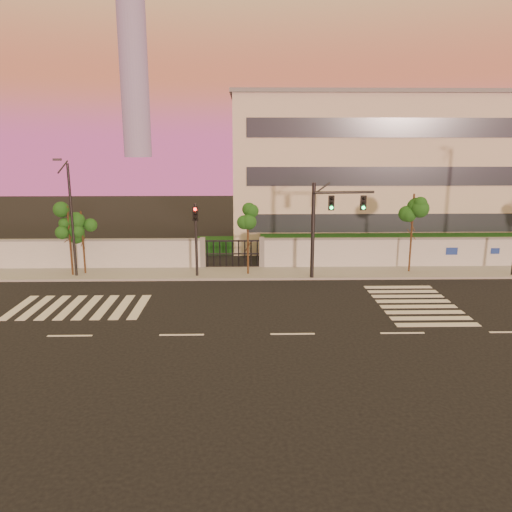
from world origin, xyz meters
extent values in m
plane|color=black|center=(0.00, 0.00, 0.00)|extent=(120.00, 120.00, 0.00)
cube|color=gray|center=(0.00, 10.50, 0.07)|extent=(60.00, 3.00, 0.15)
cube|color=#B3B5BA|center=(-17.50, 12.00, 1.00)|extent=(25.00, 0.30, 2.00)
cube|color=slate|center=(-17.50, 12.00, 2.06)|extent=(25.00, 0.36, 0.12)
cube|color=#B3B5BA|center=(14.50, 12.00, 1.00)|extent=(31.00, 0.30, 2.00)
cube|color=slate|center=(14.50, 12.00, 2.06)|extent=(31.00, 0.36, 0.12)
cube|color=slate|center=(-5.00, 12.00, 1.10)|extent=(0.35, 0.35, 2.20)
cube|color=slate|center=(-1.00, 12.00, 1.10)|extent=(0.35, 0.35, 2.20)
cube|color=black|center=(9.00, 14.50, 0.90)|extent=(20.00, 2.00, 1.80)
cube|color=black|center=(-16.00, 14.50, 0.70)|extent=(12.00, 1.80, 1.40)
cube|color=black|center=(-3.00, 17.00, 0.60)|extent=(6.00, 1.50, 1.20)
cube|color=beige|center=(9.00, 22.00, 6.00)|extent=(24.00, 12.00, 12.00)
cube|color=#262D38|center=(9.00, 15.98, 2.50)|extent=(22.00, 0.08, 1.40)
cube|color=#262D38|center=(9.00, 15.98, 6.00)|extent=(22.00, 0.08, 1.40)
cube|color=#262D38|center=(9.00, 15.98, 9.50)|extent=(22.00, 0.08, 1.40)
cube|color=slate|center=(9.00, 22.00, 12.10)|extent=(24.40, 12.40, 0.30)
cylinder|color=slate|center=(-65.00, 280.00, 55.00)|extent=(16.00, 16.00, 110.00)
cube|color=silver|center=(-14.00, 4.00, 0.01)|extent=(0.50, 4.00, 0.02)
cube|color=silver|center=(-13.10, 4.00, 0.01)|extent=(0.50, 4.00, 0.02)
cube|color=silver|center=(-12.20, 4.00, 0.01)|extent=(0.50, 4.00, 0.02)
cube|color=silver|center=(-11.30, 4.00, 0.01)|extent=(0.50, 4.00, 0.02)
cube|color=silver|center=(-10.40, 4.00, 0.01)|extent=(0.50, 4.00, 0.02)
cube|color=silver|center=(-9.50, 4.00, 0.01)|extent=(0.50, 4.00, 0.02)
cube|color=silver|center=(-8.60, 4.00, 0.01)|extent=(0.50, 4.00, 0.02)
cube|color=silver|center=(-7.70, 4.00, 0.01)|extent=(0.50, 4.00, 0.02)
cube|color=silver|center=(7.00, 1.00, 0.01)|extent=(4.00, 0.50, 0.02)
cube|color=silver|center=(7.00, 1.90, 0.01)|extent=(4.00, 0.50, 0.02)
cube|color=silver|center=(7.00, 2.80, 0.01)|extent=(4.00, 0.50, 0.02)
cube|color=silver|center=(7.00, 3.70, 0.01)|extent=(4.00, 0.50, 0.02)
cube|color=silver|center=(7.00, 4.60, 0.01)|extent=(4.00, 0.50, 0.02)
cube|color=silver|center=(7.00, 5.50, 0.01)|extent=(4.00, 0.50, 0.02)
cube|color=silver|center=(7.00, 6.40, 0.01)|extent=(4.00, 0.50, 0.02)
cube|color=silver|center=(7.00, 7.30, 0.01)|extent=(4.00, 0.50, 0.02)
cube|color=silver|center=(-10.00, 0.00, 0.01)|extent=(2.00, 0.15, 0.01)
cube|color=silver|center=(-5.00, 0.00, 0.01)|extent=(2.00, 0.15, 0.01)
cube|color=silver|center=(0.00, 0.00, 0.01)|extent=(2.00, 0.15, 0.01)
cube|color=silver|center=(5.00, 0.00, 0.01)|extent=(2.00, 0.15, 0.01)
cube|color=silver|center=(10.00, 0.00, 0.01)|extent=(2.00, 0.15, 0.01)
cylinder|color=#382314|center=(-13.23, 10.12, 2.29)|extent=(0.12, 0.12, 4.58)
sphere|color=#174614|center=(-13.23, 10.12, 3.67)|extent=(1.13, 1.13, 1.13)
sphere|color=#174614|center=(-12.87, 10.32, 2.98)|extent=(0.86, 0.86, 0.86)
sphere|color=#174614|center=(-13.54, 9.96, 3.21)|extent=(0.82, 0.82, 0.82)
cylinder|color=#382314|center=(-12.55, 10.51, 2.10)|extent=(0.11, 0.11, 4.20)
sphere|color=#174614|center=(-12.55, 10.51, 3.36)|extent=(1.01, 1.01, 1.01)
sphere|color=#174614|center=(-12.22, 10.69, 2.73)|extent=(0.77, 0.77, 0.77)
sphere|color=#174614|center=(-12.82, 10.37, 2.94)|extent=(0.74, 0.74, 0.74)
cylinder|color=#382314|center=(-1.95, 10.14, 2.33)|extent=(0.13, 0.13, 4.67)
sphere|color=#174614|center=(-1.95, 10.14, 3.73)|extent=(1.19, 1.19, 1.19)
sphere|color=#174614|center=(-1.57, 10.36, 3.03)|extent=(0.91, 0.91, 0.91)
sphere|color=#174614|center=(-2.27, 9.98, 3.27)|extent=(0.87, 0.87, 0.87)
cylinder|color=#382314|center=(8.69, 10.53, 2.63)|extent=(0.12, 0.12, 5.26)
sphere|color=#174614|center=(8.69, 10.53, 4.21)|extent=(1.09, 1.09, 1.09)
sphere|color=#174614|center=(9.04, 10.72, 3.42)|extent=(0.83, 0.83, 0.83)
sphere|color=#174614|center=(8.39, 10.38, 3.68)|extent=(0.79, 0.79, 0.79)
cylinder|color=black|center=(2.06, 9.14, 3.04)|extent=(0.24, 0.24, 6.08)
cylinder|color=black|center=(3.93, 9.14, 5.49)|extent=(3.72, 0.49, 0.16)
cube|color=black|center=(3.14, 9.09, 4.85)|extent=(0.34, 0.18, 0.88)
sphere|color=#0CF259|center=(3.14, 8.98, 4.58)|extent=(0.20, 0.20, 0.20)
cube|color=black|center=(5.10, 9.09, 4.85)|extent=(0.34, 0.18, 0.88)
sphere|color=#0CF259|center=(5.10, 8.98, 4.58)|extent=(0.20, 0.20, 0.20)
cylinder|color=black|center=(-5.21, 9.76, 2.39)|extent=(0.17, 0.17, 4.78)
cube|color=black|center=(-5.21, 9.71, 4.14)|extent=(0.37, 0.19, 0.96)
sphere|color=red|center=(-5.21, 9.60, 4.44)|extent=(0.21, 0.21, 0.21)
cylinder|color=black|center=(-12.93, 9.94, 3.61)|extent=(0.16, 0.16, 7.22)
cylinder|color=black|center=(-12.93, 9.12, 7.04)|extent=(0.09, 1.73, 0.70)
cube|color=#3F3F44|center=(-12.93, 8.31, 7.49)|extent=(0.45, 0.23, 0.14)
camera|label=1|loc=(-2.12, -21.13, 8.46)|focal=35.00mm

